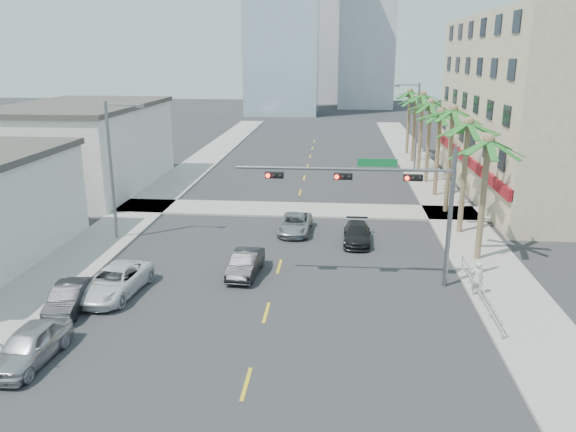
% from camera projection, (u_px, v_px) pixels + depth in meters
% --- Properties ---
extents(ground, '(260.00, 260.00, 0.00)m').
position_uv_depth(ground, '(254.00, 356.00, 22.81)').
color(ground, '#262628').
rests_on(ground, ground).
extents(sidewalk_right, '(4.00, 120.00, 0.15)m').
position_uv_depth(sidewalk_right, '(457.00, 221.00, 40.91)').
color(sidewalk_right, gray).
rests_on(sidewalk_right, ground).
extents(sidewalk_left, '(4.00, 120.00, 0.15)m').
position_uv_depth(sidewalk_left, '(137.00, 213.00, 42.93)').
color(sidewalk_left, gray).
rests_on(sidewalk_left, ground).
extents(sidewalk_cross, '(80.00, 4.00, 0.15)m').
position_uv_depth(sidewalk_cross, '(295.00, 210.00, 43.83)').
color(sidewalk_cross, gray).
rests_on(sidewalk_cross, ground).
extents(building_right, '(15.25, 28.00, 15.00)m').
position_uv_depth(building_right, '(561.00, 106.00, 47.56)').
color(building_right, tan).
rests_on(building_right, ground).
extents(building_left_far, '(11.00, 18.00, 7.20)m').
position_uv_depth(building_left_far, '(83.00, 149.00, 50.22)').
color(building_left_far, beige).
rests_on(building_left_far, ground).
extents(tower_far_center, '(16.00, 16.00, 42.00)m').
position_uv_depth(tower_far_center, '(315.00, 14.00, 136.74)').
color(tower_far_center, '#ADADB2').
rests_on(tower_far_center, ground).
extents(traffic_signal_mast, '(11.12, 0.54, 7.20)m').
position_uv_depth(traffic_signal_mast, '(388.00, 192.00, 28.52)').
color(traffic_signal_mast, slate).
rests_on(traffic_signal_mast, ground).
extents(palm_tree_0, '(4.80, 4.80, 7.80)m').
position_uv_depth(palm_tree_0, '(489.00, 142.00, 31.33)').
color(palm_tree_0, brown).
rests_on(palm_tree_0, ground).
extents(palm_tree_1, '(4.80, 4.80, 8.16)m').
position_uv_depth(palm_tree_1, '(469.00, 124.00, 36.21)').
color(palm_tree_1, brown).
rests_on(palm_tree_1, ground).
extents(palm_tree_2, '(4.80, 4.80, 8.52)m').
position_uv_depth(palm_tree_2, '(453.00, 111.00, 41.09)').
color(palm_tree_2, brown).
rests_on(palm_tree_2, ground).
extents(palm_tree_3, '(4.80, 4.80, 7.80)m').
position_uv_depth(palm_tree_3, '(440.00, 113.00, 46.25)').
color(palm_tree_3, brown).
rests_on(palm_tree_3, ground).
extents(palm_tree_4, '(4.80, 4.80, 8.16)m').
position_uv_depth(palm_tree_4, '(431.00, 103.00, 51.13)').
color(palm_tree_4, brown).
rests_on(palm_tree_4, ground).
extents(palm_tree_5, '(4.80, 4.80, 8.52)m').
position_uv_depth(palm_tree_5, '(423.00, 95.00, 56.01)').
color(palm_tree_5, brown).
rests_on(palm_tree_5, ground).
extents(palm_tree_6, '(4.80, 4.80, 7.80)m').
position_uv_depth(palm_tree_6, '(416.00, 98.00, 61.17)').
color(palm_tree_6, brown).
rests_on(palm_tree_6, ground).
extents(palm_tree_7, '(4.80, 4.80, 8.16)m').
position_uv_depth(palm_tree_7, '(410.00, 92.00, 66.05)').
color(palm_tree_7, brown).
rests_on(palm_tree_7, ground).
extents(streetlight_left, '(2.55, 0.25, 9.00)m').
position_uv_depth(streetlight_left, '(114.00, 164.00, 35.71)').
color(streetlight_left, slate).
rests_on(streetlight_left, ground).
extents(streetlight_right, '(2.55, 0.25, 9.00)m').
position_uv_depth(streetlight_right, '(415.00, 123.00, 56.82)').
color(streetlight_right, slate).
rests_on(streetlight_right, ground).
extents(guardrail, '(0.08, 8.08, 1.00)m').
position_uv_depth(guardrail, '(480.00, 290.00, 27.50)').
color(guardrail, silver).
rests_on(guardrail, ground).
extents(car_parked_near, '(2.00, 4.44, 1.48)m').
position_uv_depth(car_parked_near, '(29.00, 345.00, 22.18)').
color(car_parked_near, '#B0B0B5').
rests_on(car_parked_near, ground).
extents(car_parked_mid, '(1.87, 4.08, 1.30)m').
position_uv_depth(car_parked_mid, '(69.00, 298.00, 26.71)').
color(car_parked_mid, black).
rests_on(car_parked_mid, ground).
extents(car_parked_far, '(2.88, 5.32, 1.42)m').
position_uv_depth(car_parked_far, '(115.00, 282.00, 28.43)').
color(car_parked_far, silver).
rests_on(car_parked_far, ground).
extents(car_lane_left, '(1.69, 4.12, 1.33)m').
position_uv_depth(car_lane_left, '(246.00, 263.00, 31.01)').
color(car_lane_left, black).
rests_on(car_lane_left, ground).
extents(car_lane_center, '(2.28, 4.57, 1.24)m').
position_uv_depth(car_lane_center, '(295.00, 224.00, 38.36)').
color(car_lane_center, '#A5A5A9').
rests_on(car_lane_center, ground).
extents(car_lane_right, '(1.83, 4.27, 1.23)m').
position_uv_depth(car_lane_right, '(357.00, 234.00, 36.26)').
color(car_lane_right, black).
rests_on(car_lane_right, ground).
extents(pedestrian, '(0.67, 0.47, 1.76)m').
position_uv_depth(pedestrian, '(477.00, 278.00, 28.03)').
color(pedestrian, silver).
rests_on(pedestrian, sidewalk_right).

